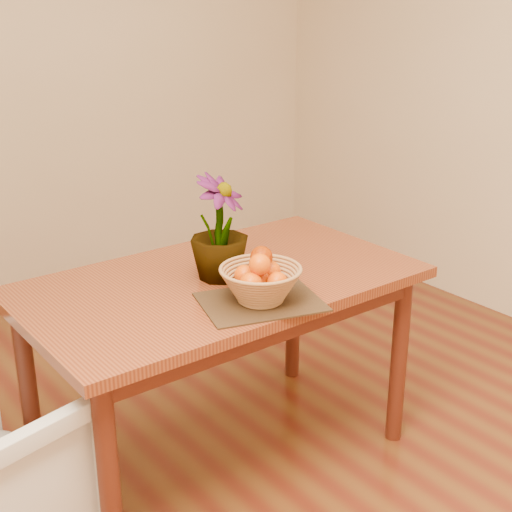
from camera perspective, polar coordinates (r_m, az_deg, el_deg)
floor at (r=2.71m, az=1.19°, el=-18.58°), size 4.50×4.50×0.00m
wall_back at (r=4.12m, az=-19.17°, el=14.43°), size 4.00×0.02×2.70m
table at (r=2.57m, az=-2.88°, el=-3.55°), size 1.40×0.80×0.75m
placemat at (r=2.33m, az=0.37°, el=-3.69°), size 0.45×0.39×0.01m
wicker_basket at (r=2.30m, az=0.37°, el=-2.40°), size 0.27×0.27×0.11m
orange_pile at (r=2.29m, az=0.38°, el=-1.17°), size 0.19×0.18×0.13m
potted_plant at (r=2.47m, az=-2.95°, el=2.24°), size 0.29×0.29×0.37m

